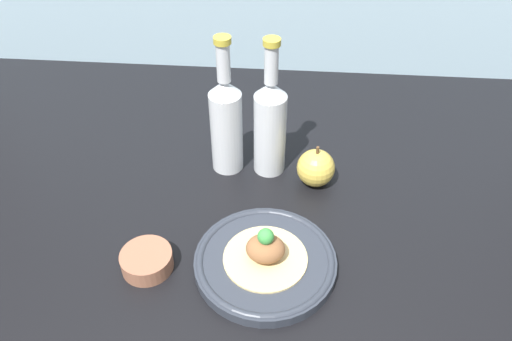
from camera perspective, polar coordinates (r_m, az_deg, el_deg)
ground_plane at (r=100.86cm, az=-0.73°, el=-4.02°), size 180.00×110.00×4.00cm
plate at (r=87.08cm, az=1.06°, el=-10.34°), size 24.53×24.53×2.36cm
plated_food at (r=84.91cm, az=1.09°, el=-9.14°), size 14.49×14.49×7.05cm
cider_bottle_left at (r=100.25cm, az=-3.43°, el=5.58°), size 6.54×6.54×29.63cm
cider_bottle_right at (r=99.52cm, az=1.62°, el=5.34°), size 6.54×6.54×29.63cm
apple at (r=101.18cm, az=6.85°, el=0.30°), size 7.71×7.71×9.19cm
dipping_bowl at (r=88.67cm, az=-12.37°, el=-10.02°), size 8.92×8.92×3.29cm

